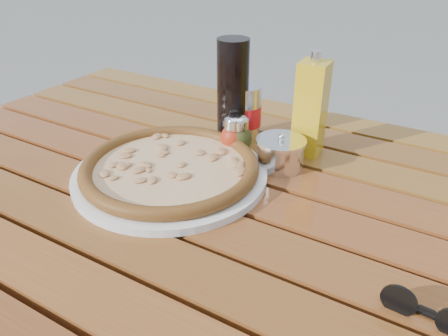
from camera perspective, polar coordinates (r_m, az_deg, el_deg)
The scene contains 10 objects.
table at distance 0.83m, azimuth -0.71°, elevation -6.96°, with size 1.40×0.90×0.75m.
plate at distance 0.82m, azimuth -7.01°, elevation -0.82°, with size 0.36×0.36×0.01m, color silver.
pizza at distance 0.81m, azimuth -7.07°, elevation 0.14°, with size 0.38×0.38×0.03m.
pepper_shaker at distance 0.89m, azimuth 1.27°, elevation 4.36°, with size 0.06×0.06×0.08m.
oregano_shaker at distance 0.89m, azimuth 1.93°, elevation 4.36°, with size 0.07×0.07×0.08m.
dark_bottle at distance 0.92m, azimuth 1.16°, elevation 9.85°, with size 0.07×0.07×0.22m, color black.
soda_can at distance 0.95m, azimuth 2.85°, elevation 7.14°, with size 0.08×0.08×0.12m.
olive_oil_cruet at distance 0.89m, azimuth 11.26°, elevation 7.64°, with size 0.06×0.06×0.21m.
parmesan_tin at distance 0.85m, azimuth 7.38°, elevation 1.96°, with size 0.13×0.13×0.07m.
sunglasses at distance 0.59m, azimuth 24.93°, elevation -16.71°, with size 0.11×0.03×0.04m.
Camera 1 is at (0.35, -0.57, 1.17)m, focal length 35.00 mm.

